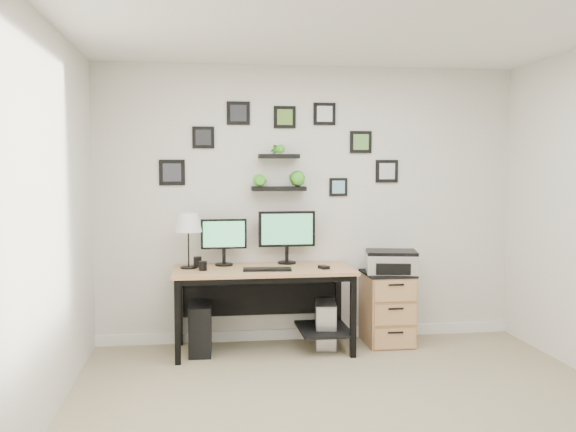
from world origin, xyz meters
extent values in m
plane|color=tan|center=(0.00, 0.00, 0.00)|extent=(4.00, 4.00, 0.00)
plane|color=silver|center=(0.00, 0.00, 2.60)|extent=(4.00, 4.00, 0.00)
plane|color=silver|center=(0.00, 2.00, 1.30)|extent=(4.00, 0.00, 4.00)
plane|color=silver|center=(0.00, -2.00, 1.30)|extent=(4.00, 0.00, 4.00)
plane|color=silver|center=(-2.00, 0.00, 1.30)|extent=(0.00, 4.00, 4.00)
cube|color=white|center=(0.00, 1.99, 0.05)|extent=(4.00, 0.03, 0.10)
cube|color=tan|center=(-0.47, 1.63, 0.73)|extent=(1.60, 0.70, 0.03)
cube|color=black|center=(-0.47, 1.63, 0.69)|extent=(1.54, 0.64, 0.05)
cube|color=black|center=(-0.47, 1.96, 0.46)|extent=(1.44, 0.02, 0.41)
cube|color=black|center=(0.08, 1.63, 0.18)|extent=(0.45, 0.63, 0.03)
cube|color=black|center=(-1.22, 1.33, 0.36)|extent=(0.05, 0.05, 0.72)
cube|color=black|center=(-1.22, 1.93, 0.36)|extent=(0.05, 0.05, 0.72)
cube|color=black|center=(0.28, 1.33, 0.36)|extent=(0.05, 0.05, 0.72)
cube|color=black|center=(0.28, 1.93, 0.36)|extent=(0.05, 0.05, 0.72)
cylinder|color=black|center=(-0.82, 1.85, 0.76)|extent=(0.17, 0.17, 0.02)
cylinder|color=black|center=(-0.82, 1.85, 0.83)|extent=(0.03, 0.03, 0.15)
cube|color=black|center=(-0.82, 1.84, 1.04)|extent=(0.42, 0.04, 0.27)
cube|color=#4CB272|center=(-0.82, 1.82, 1.04)|extent=(0.38, 0.01, 0.23)
cylinder|color=black|center=(-0.23, 1.87, 0.76)|extent=(0.17, 0.17, 0.02)
cylinder|color=black|center=(-0.23, 1.87, 0.84)|extent=(0.03, 0.03, 0.15)
cube|color=black|center=(-0.23, 1.87, 1.08)|extent=(0.53, 0.03, 0.33)
cube|color=#4CB272|center=(-0.23, 1.85, 1.08)|extent=(0.48, 0.01, 0.28)
cube|color=black|center=(-0.45, 1.51, 0.76)|extent=(0.43, 0.17, 0.02)
cube|color=black|center=(0.05, 1.53, 0.77)|extent=(0.10, 0.12, 0.03)
cylinder|color=black|center=(-1.13, 1.73, 0.76)|extent=(0.15, 0.15, 0.01)
cylinder|color=black|center=(-1.13, 1.73, 0.98)|extent=(0.01, 0.01, 0.45)
cone|color=white|center=(-1.13, 1.73, 1.16)|extent=(0.24, 0.24, 0.17)
cylinder|color=black|center=(-1.01, 1.58, 0.79)|extent=(0.07, 0.07, 0.08)
cylinder|color=black|center=(-1.06, 1.78, 0.80)|extent=(0.07, 0.07, 0.09)
cube|color=black|center=(-1.04, 1.65, 0.22)|extent=(0.21, 0.44, 0.44)
cube|color=gray|center=(0.11, 1.70, 0.21)|extent=(0.24, 0.44, 0.41)
cube|color=silver|center=(0.07, 1.50, 0.21)|extent=(0.16, 0.03, 0.38)
cube|color=tan|center=(0.70, 1.73, 0.33)|extent=(0.42, 0.50, 0.65)
cube|color=black|center=(0.70, 1.73, 0.66)|extent=(0.43, 0.51, 0.02)
cube|color=tan|center=(0.70, 1.47, 0.11)|extent=(0.39, 0.02, 0.18)
cylinder|color=black|center=(0.70, 1.46, 0.17)|extent=(0.14, 0.02, 0.02)
cube|color=tan|center=(0.70, 1.47, 0.33)|extent=(0.39, 0.02, 0.18)
cylinder|color=black|center=(0.70, 1.46, 0.39)|extent=(0.14, 0.02, 0.02)
cube|color=tan|center=(0.70, 1.47, 0.54)|extent=(0.39, 0.02, 0.18)
cylinder|color=black|center=(0.70, 1.46, 0.60)|extent=(0.14, 0.02, 0.02)
cube|color=silver|center=(0.72, 1.69, 0.76)|extent=(0.52, 0.43, 0.18)
cube|color=black|center=(0.72, 1.69, 0.86)|extent=(0.52, 0.43, 0.03)
cube|color=black|center=(0.69, 1.51, 0.73)|extent=(0.31, 0.08, 0.10)
cube|color=black|center=(-0.30, 1.91, 1.45)|extent=(0.50, 0.18, 0.04)
cube|color=black|center=(-0.30, 1.90, 1.75)|extent=(0.38, 0.15, 0.04)
imported|color=green|center=(-0.47, 1.91, 1.60)|extent=(0.15, 0.12, 0.27)
imported|color=green|center=(-0.13, 1.91, 1.60)|extent=(0.15, 0.15, 0.27)
imported|color=green|center=(-0.30, 1.90, 1.90)|extent=(0.13, 0.09, 0.25)
cube|color=black|center=(-1.28, 1.99, 1.60)|extent=(0.24, 0.02, 0.24)
cube|color=#31333B|center=(-1.28, 1.98, 1.60)|extent=(0.17, 0.00, 0.17)
cube|color=black|center=(0.76, 1.99, 1.61)|extent=(0.22, 0.02, 0.22)
cube|color=#BABCBF|center=(0.76, 1.98, 1.61)|extent=(0.15, 0.00, 0.15)
cube|color=black|center=(-0.99, 1.99, 1.92)|extent=(0.20, 0.02, 0.20)
cube|color=black|center=(-0.99, 1.98, 1.92)|extent=(0.14, 0.00, 0.14)
cube|color=black|center=(0.50, 1.99, 1.89)|extent=(0.21, 0.02, 0.21)
cube|color=#5C9443|center=(0.50, 1.98, 1.89)|extent=(0.15, 0.00, 0.15)
cube|color=black|center=(-0.23, 1.99, 2.12)|extent=(0.21, 0.02, 0.21)
cube|color=#54842C|center=(-0.23, 1.98, 2.12)|extent=(0.14, 0.00, 0.14)
cube|color=black|center=(-0.67, 1.99, 2.15)|extent=(0.21, 0.02, 0.21)
cube|color=#23252A|center=(-0.67, 1.98, 2.15)|extent=(0.15, 0.00, 0.15)
cube|color=black|center=(0.28, 1.99, 1.46)|extent=(0.17, 0.02, 0.17)
cube|color=#70AFC5|center=(0.28, 1.98, 1.46)|extent=(0.12, 0.00, 0.12)
cube|color=black|center=(0.14, 1.99, 2.15)|extent=(0.21, 0.02, 0.21)
cube|color=silver|center=(0.14, 1.98, 2.15)|extent=(0.15, 0.00, 0.15)
camera|label=1|loc=(-1.04, -4.00, 1.66)|focal=40.00mm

